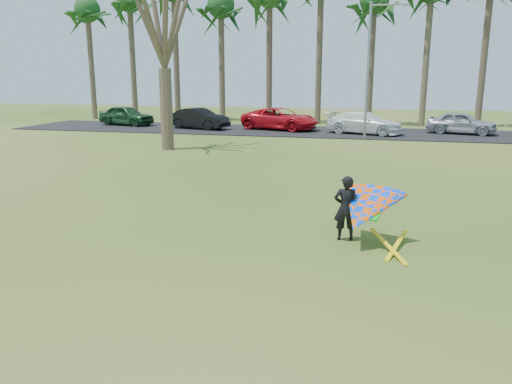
% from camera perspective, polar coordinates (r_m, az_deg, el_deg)
% --- Properties ---
extents(ground, '(100.00, 100.00, 0.00)m').
position_cam_1_polar(ground, '(10.56, -2.61, -8.26)').
color(ground, '#1D4D10').
rests_on(ground, ground).
extents(parking_strip, '(46.00, 7.00, 0.06)m').
position_cam_1_polar(parking_strip, '(34.75, 9.12, 6.77)').
color(parking_strip, black).
rests_on(parking_strip, ground).
extents(palm_0, '(4.84, 4.84, 10.84)m').
position_cam_1_polar(palm_0, '(47.71, -18.71, 18.99)').
color(palm_0, brown).
rests_on(palm_0, ground).
extents(palm_1, '(4.84, 4.84, 11.54)m').
position_cam_1_polar(palm_1, '(45.85, -14.26, 20.39)').
color(palm_1, brown).
rests_on(palm_1, ground).
extents(palm_3, '(4.84, 4.84, 10.84)m').
position_cam_1_polar(palm_3, '(42.73, -4.03, 20.37)').
color(palm_3, '#4B3A2D').
rests_on(palm_3, ground).
extents(palm_6, '(4.84, 4.84, 10.84)m').
position_cam_1_polar(palm_6, '(40.77, 13.37, 20.41)').
color(palm_6, brown).
rests_on(palm_6, ground).
extents(bare_tree_left, '(6.60, 6.60, 9.70)m').
position_cam_1_polar(bare_tree_left, '(26.87, -10.65, 19.57)').
color(bare_tree_left, brown).
rests_on(bare_tree_left, ground).
extents(streetlight, '(2.28, 0.18, 8.00)m').
position_cam_1_polar(streetlight, '(31.43, 12.99, 14.03)').
color(streetlight, gray).
rests_on(streetlight, ground).
extents(car_0, '(4.66, 2.63, 1.49)m').
position_cam_1_polar(car_0, '(40.07, -14.60, 8.48)').
color(car_0, '#194021').
rests_on(car_0, parking_strip).
extents(car_1, '(4.70, 2.65, 1.47)m').
position_cam_1_polar(car_1, '(36.43, -6.52, 8.35)').
color(car_1, black).
rests_on(car_1, parking_strip).
extents(car_2, '(5.98, 4.04, 1.52)m').
position_cam_1_polar(car_2, '(35.66, 2.77, 8.36)').
color(car_2, red).
rests_on(car_2, parking_strip).
extents(car_3, '(5.38, 3.53, 1.45)m').
position_cam_1_polar(car_3, '(33.87, 12.31, 7.75)').
color(car_3, white).
rests_on(car_3, parking_strip).
extents(car_4, '(4.62, 2.79, 1.47)m').
position_cam_1_polar(car_4, '(35.67, 22.43, 7.34)').
color(car_4, '#9CA0A9').
rests_on(car_4, parking_strip).
extents(kite_flyer, '(2.13, 2.39, 2.02)m').
position_cam_1_polar(kite_flyer, '(11.77, 12.16, -1.96)').
color(kite_flyer, black).
rests_on(kite_flyer, ground).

